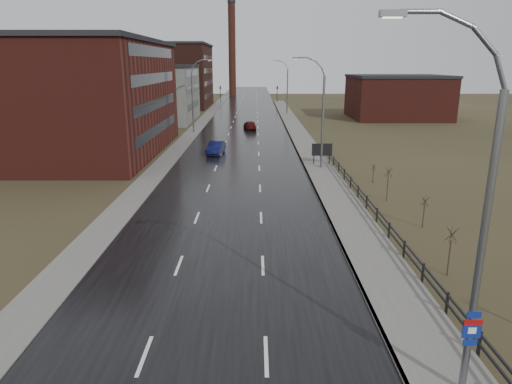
{
  "coord_description": "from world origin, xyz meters",
  "views": [
    {
      "loc": [
        1.9,
        -10.89,
        10.69
      ],
      "look_at": [
        1.93,
        16.34,
        3.0
      ],
      "focal_mm": 32.0,
      "sensor_mm": 36.0,
      "label": 1
    }
  ],
  "objects_px": {
    "streetlight_main": "(474,224)",
    "billboard": "(322,150)",
    "car_near": "(216,148)",
    "car_far": "(250,125)"
  },
  "relations": [
    {
      "from": "streetlight_main",
      "to": "billboard",
      "type": "height_order",
      "value": "streetlight_main"
    },
    {
      "from": "billboard",
      "to": "car_near",
      "type": "relative_size",
      "value": 0.51
    },
    {
      "from": "car_near",
      "to": "car_far",
      "type": "xyz_separation_m",
      "value": [
        3.87,
        21.42,
        -0.01
      ]
    },
    {
      "from": "billboard",
      "to": "car_near",
      "type": "xyz_separation_m",
      "value": [
        -12.0,
        5.96,
        -0.87
      ]
    },
    {
      "from": "streetlight_main",
      "to": "billboard",
      "type": "xyz_separation_m",
      "value": [
        0.63,
        35.79,
        -4.42
      ]
    },
    {
      "from": "billboard",
      "to": "car_far",
      "type": "distance_m",
      "value": 28.58
    },
    {
      "from": "streetlight_main",
      "to": "billboard",
      "type": "relative_size",
      "value": 5.07
    },
    {
      "from": "streetlight_main",
      "to": "car_far",
      "type": "xyz_separation_m",
      "value": [
        -7.5,
        63.18,
        -5.29
      ]
    },
    {
      "from": "billboard",
      "to": "car_far",
      "type": "height_order",
      "value": "billboard"
    },
    {
      "from": "streetlight_main",
      "to": "car_far",
      "type": "distance_m",
      "value": 63.84
    }
  ]
}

